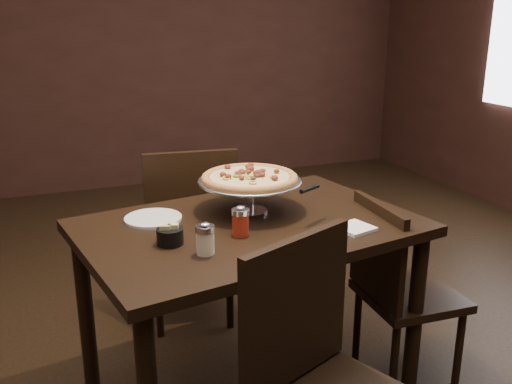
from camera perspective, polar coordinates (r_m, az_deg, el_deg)
name	(u,v)px	position (r m, az deg, el deg)	size (l,w,h in m)	color
room	(269,78)	(2.30, 1.27, 11.30)	(6.04, 7.04, 2.84)	black
dining_table	(249,248)	(2.37, -0.67, -5.58)	(1.46, 1.09, 0.83)	black
pizza_stand	(250,178)	(2.41, -0.65, 1.36)	(0.44, 0.44, 0.18)	silver
parmesan_shaker	(205,239)	(2.02, -5.10, -4.71)	(0.07, 0.07, 0.12)	beige
pepper_flake_shaker	(240,221)	(2.18, -1.56, -2.95)	(0.07, 0.07, 0.12)	maroon
packet_caddy	(170,236)	(2.13, -8.60, -4.34)	(0.10, 0.10, 0.08)	black
napkin_stack	(355,228)	(2.28, 9.85, -3.57)	(0.13, 0.13, 0.01)	white
plate_left	(153,218)	(2.40, -10.25, -2.61)	(0.24, 0.24, 0.01)	silver
plate_near	(310,248)	(2.08, 5.44, -5.60)	(0.22, 0.22, 0.01)	silver
serving_spatula	(310,189)	(2.29, 5.38, 0.28)	(0.16, 0.16, 0.02)	silver
chair_far	(190,230)	(3.06, -6.62, -3.75)	(0.53, 0.53, 1.01)	black
chair_near	(326,384)	(1.88, 7.00, -18.52)	(0.61, 0.61, 1.00)	black
chair_side	(397,286)	(2.67, 13.96, -9.08)	(0.43, 0.43, 0.88)	black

